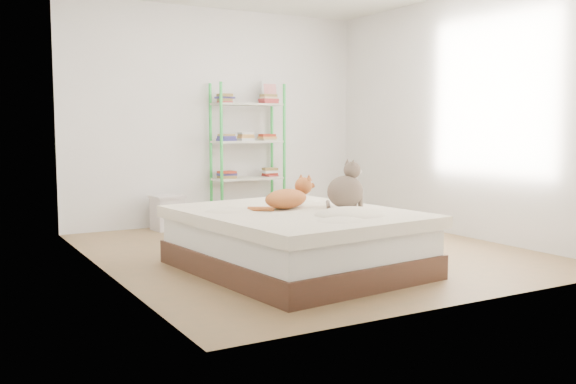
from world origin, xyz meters
TOP-DOWN VIEW (x-y plane):
  - room at (0.00, 0.00)m, footprint 3.81×4.21m
  - bed at (-0.51, -0.66)m, footprint 1.77×2.12m
  - orange_cat at (-0.52, -0.52)m, footprint 0.58×0.43m
  - grey_cat at (-0.06, -0.72)m, footprint 0.36×0.30m
  - shelf_unit at (0.31, 1.88)m, footprint 0.88×0.36m
  - cardboard_box at (0.12, 0.76)m, footprint 0.54×0.53m
  - white_bin at (-0.75, 1.85)m, footprint 0.38×0.34m

SIDE VIEW (x-z plane):
  - cardboard_box at x=0.12m, z-range -0.02..0.37m
  - white_bin at x=-0.75m, z-range 0.00..0.40m
  - bed at x=-0.51m, z-range 0.00..0.50m
  - orange_cat at x=-0.52m, z-range 0.50..0.71m
  - grey_cat at x=-0.06m, z-range 0.50..0.90m
  - shelf_unit at x=0.31m, z-range 0.00..1.74m
  - room at x=0.00m, z-range 0.00..2.61m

